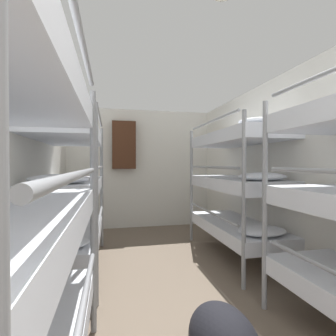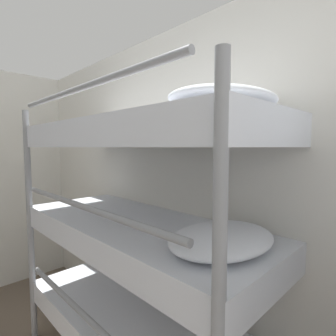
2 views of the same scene
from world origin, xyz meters
TOP-DOWN VIEW (x-y plane):
  - wall_right at (1.42, 2.71)m, footprint 0.06×5.54m
  - bunk_stack_right_far at (1.04, 3.43)m, footprint 0.70×1.75m

SIDE VIEW (x-z plane):
  - bunk_stack_right_far at x=1.04m, z-range 0.09..1.90m
  - wall_right at x=1.42m, z-range 0.00..2.30m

